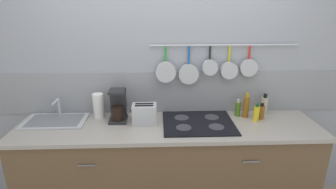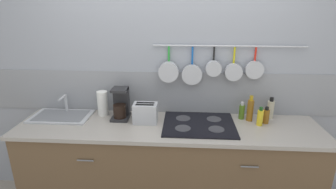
{
  "view_description": "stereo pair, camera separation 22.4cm",
  "coord_description": "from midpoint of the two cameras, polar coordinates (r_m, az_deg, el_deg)",
  "views": [
    {
      "loc": [
        -0.09,
        -2.12,
        1.95
      ],
      "look_at": [
        -0.0,
        0.0,
        1.22
      ],
      "focal_mm": 28.0,
      "sensor_mm": 36.0,
      "label": 1
    },
    {
      "loc": [
        0.14,
        -2.12,
        1.95
      ],
      "look_at": [
        -0.0,
        0.0,
        1.22
      ],
      "focal_mm": 28.0,
      "sensor_mm": 36.0,
      "label": 2
    }
  ],
  "objects": [
    {
      "name": "coffee_maker",
      "position": [
        2.49,
        -7.74,
        -2.4
      ],
      "size": [
        0.16,
        0.2,
        0.29
      ],
      "color": "#262628",
      "rests_on": "countertop"
    },
    {
      "name": "bottle_olive_oil",
      "position": [
        2.59,
        18.18,
        -3.58
      ],
      "size": [
        0.05,
        0.05,
        0.17
      ],
      "color": "#4C721E",
      "rests_on": "countertop"
    },
    {
      "name": "toaster",
      "position": [
        2.38,
        -2.27,
        -4.12
      ],
      "size": [
        0.23,
        0.14,
        0.18
      ],
      "color": "#B7BABF",
      "rests_on": "countertop"
    },
    {
      "name": "cabinet_base",
      "position": [
        2.6,
        2.63,
        -16.39
      ],
      "size": [
        2.67,
        0.6,
        0.89
      ],
      "color": "brown",
      "rests_on": "ground_plane"
    },
    {
      "name": "countertop",
      "position": [
        2.36,
        2.8,
        -7.2
      ],
      "size": [
        2.71,
        0.62,
        0.03
      ],
      "color": "#A59E93",
      "rests_on": "cabinet_base"
    },
    {
      "name": "wall_back",
      "position": [
        2.56,
        3.13,
        3.67
      ],
      "size": [
        7.2,
        0.16,
        2.6
      ],
      "color": "#999EA8",
      "rests_on": "ground_plane"
    },
    {
      "name": "bottle_vinegar",
      "position": [
        2.56,
        19.89,
        -3.19
      ],
      "size": [
        0.06,
        0.06,
        0.24
      ],
      "color": "#8C5919",
      "rests_on": "countertop"
    },
    {
      "name": "cooktop",
      "position": [
        2.4,
        9.45,
        -6.45
      ],
      "size": [
        0.64,
        0.53,
        0.01
      ],
      "color": "black",
      "rests_on": "countertop"
    },
    {
      "name": "paper_towel_roll",
      "position": [
        2.59,
        -11.65,
        -1.93
      ],
      "size": [
        0.1,
        0.1,
        0.24
      ],
      "color": "white",
      "rests_on": "countertop"
    },
    {
      "name": "bottle_dish_soap",
      "position": [
        2.7,
        23.66,
        -2.93
      ],
      "size": [
        0.06,
        0.06,
        0.2
      ],
      "color": "#BFB799",
      "rests_on": "countertop"
    },
    {
      "name": "bottle_cooking_wine",
      "position": [
        2.51,
        21.86,
        -4.68
      ],
      "size": [
        0.05,
        0.05,
        0.17
      ],
      "color": "yellow",
      "rests_on": "countertop"
    },
    {
      "name": "sink_basin",
      "position": [
        2.68,
        -19.98,
        -4.33
      ],
      "size": [
        0.56,
        0.34,
        0.18
      ],
      "color": "#B7BABF",
      "rests_on": "countertop"
    },
    {
      "name": "bottle_hot_sauce",
      "position": [
        2.58,
        22.94,
        -4.38
      ],
      "size": [
        0.06,
        0.06,
        0.16
      ],
      "color": "#8C5919",
      "rests_on": "countertop"
    }
  ]
}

